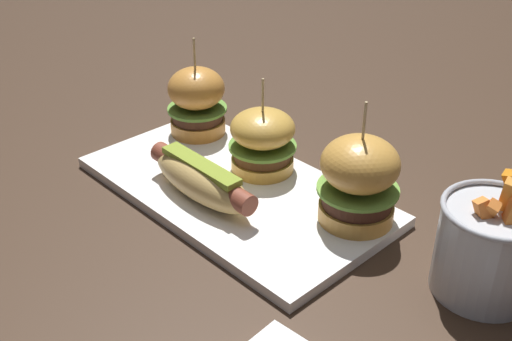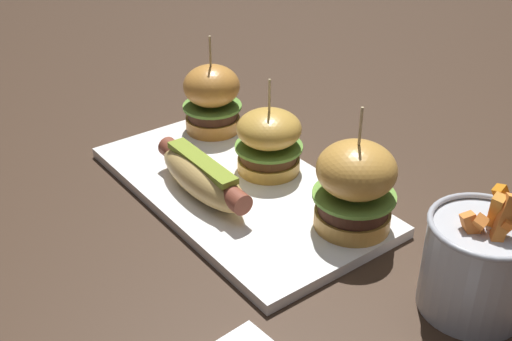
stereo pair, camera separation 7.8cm
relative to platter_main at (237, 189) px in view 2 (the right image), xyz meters
The scene contains 7 objects.
ground_plane 0.01m from the platter_main, ahead, with size 3.00×3.00×0.00m, color #382619.
platter_main is the anchor object (origin of this frame).
hot_dog 0.06m from the platter_main, 98.50° to the right, with size 0.18×0.06×0.05m.
slider_left 0.17m from the platter_main, 157.31° to the left, with size 0.09×0.09×0.15m.
slider_center 0.08m from the platter_main, 95.46° to the left, with size 0.09×0.09×0.13m.
slider_right 0.18m from the platter_main, 19.19° to the left, with size 0.10×0.10×0.15m.
fries_bucket 0.33m from the platter_main, 11.68° to the left, with size 0.11×0.11×0.15m.
Camera 2 is at (0.57, -0.40, 0.45)m, focal length 44.44 mm.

